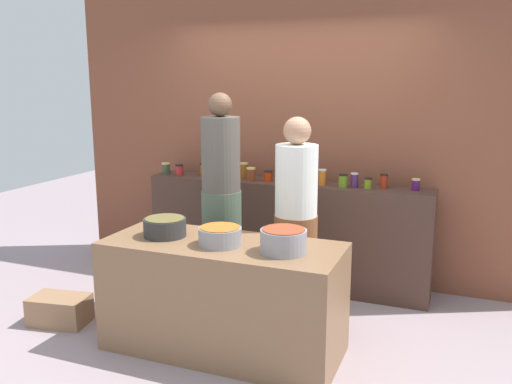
% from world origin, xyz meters
% --- Properties ---
extents(ground, '(12.00, 12.00, 0.00)m').
position_xyz_m(ground, '(0.00, 0.00, 0.00)').
color(ground, '#9D8A90').
extents(storefront_wall, '(4.80, 0.12, 3.00)m').
position_xyz_m(storefront_wall, '(0.00, 1.45, 1.50)').
color(storefront_wall, brown).
rests_on(storefront_wall, ground).
extents(display_shelf, '(2.70, 0.36, 1.00)m').
position_xyz_m(display_shelf, '(0.00, 1.10, 0.50)').
color(display_shelf, '#452E25').
rests_on(display_shelf, ground).
extents(prep_table, '(1.70, 0.70, 0.81)m').
position_xyz_m(prep_table, '(0.00, -0.30, 0.40)').
color(prep_table, brown).
rests_on(prep_table, ground).
extents(preserve_jar_0, '(0.08, 0.08, 0.11)m').
position_xyz_m(preserve_jar_0, '(-1.26, 1.07, 1.06)').
color(preserve_jar_0, '#394732').
rests_on(preserve_jar_0, display_shelf).
extents(preserve_jar_1, '(0.08, 0.08, 0.11)m').
position_xyz_m(preserve_jar_1, '(-1.09, 1.04, 1.06)').
color(preserve_jar_1, '#AD2627').
rests_on(preserve_jar_1, display_shelf).
extents(preserve_jar_2, '(0.08, 0.08, 0.12)m').
position_xyz_m(preserve_jar_2, '(-0.86, 1.11, 1.06)').
color(preserve_jar_2, brown).
rests_on(preserve_jar_2, display_shelf).
extents(preserve_jar_3, '(0.07, 0.07, 0.10)m').
position_xyz_m(preserve_jar_3, '(-0.73, 1.15, 1.05)').
color(preserve_jar_3, gold).
rests_on(preserve_jar_3, display_shelf).
extents(preserve_jar_4, '(0.09, 0.09, 0.13)m').
position_xyz_m(preserve_jar_4, '(-0.63, 1.04, 1.07)').
color(preserve_jar_4, '#430F47').
rests_on(preserve_jar_4, display_shelf).
extents(preserve_jar_5, '(0.08, 0.08, 0.15)m').
position_xyz_m(preserve_jar_5, '(-0.44, 1.16, 1.08)').
color(preserve_jar_5, '#95501D').
rests_on(preserve_jar_5, display_shelf).
extents(preserve_jar_6, '(0.09, 0.09, 0.12)m').
position_xyz_m(preserve_jar_6, '(-0.33, 1.05, 1.06)').
color(preserve_jar_6, brown).
rests_on(preserve_jar_6, display_shelf).
extents(preserve_jar_7, '(0.08, 0.08, 0.10)m').
position_xyz_m(preserve_jar_7, '(-0.16, 1.07, 1.05)').
color(preserve_jar_7, '#BD300C').
rests_on(preserve_jar_7, display_shelf).
extents(preserve_jar_8, '(0.07, 0.07, 0.13)m').
position_xyz_m(preserve_jar_8, '(0.01, 1.06, 1.07)').
color(preserve_jar_8, '#442D5F').
rests_on(preserve_jar_8, display_shelf).
extents(preserve_jar_9, '(0.08, 0.08, 0.14)m').
position_xyz_m(preserve_jar_9, '(0.22, 1.13, 1.07)').
color(preserve_jar_9, '#31493A').
rests_on(preserve_jar_9, display_shelf).
extents(preserve_jar_10, '(0.07, 0.07, 0.14)m').
position_xyz_m(preserve_jar_10, '(0.36, 1.09, 1.07)').
color(preserve_jar_10, orange).
rests_on(preserve_jar_10, display_shelf).
extents(preserve_jar_11, '(0.08, 0.08, 0.12)m').
position_xyz_m(preserve_jar_11, '(0.55, 1.05, 1.06)').
color(preserve_jar_11, '#5E831D').
rests_on(preserve_jar_11, display_shelf).
extents(preserve_jar_12, '(0.07, 0.07, 0.13)m').
position_xyz_m(preserve_jar_12, '(0.65, 1.08, 1.07)').
color(preserve_jar_12, '#482457').
rests_on(preserve_jar_12, display_shelf).
extents(preserve_jar_13, '(0.07, 0.07, 0.10)m').
position_xyz_m(preserve_jar_13, '(0.77, 1.06, 1.05)').
color(preserve_jar_13, olive).
rests_on(preserve_jar_13, display_shelf).
extents(preserve_jar_14, '(0.07, 0.07, 0.12)m').
position_xyz_m(preserve_jar_14, '(0.90, 1.14, 1.06)').
color(preserve_jar_14, '#A62A14').
rests_on(preserve_jar_14, display_shelf).
extents(preserve_jar_15, '(0.07, 0.07, 0.10)m').
position_xyz_m(preserve_jar_15, '(1.17, 1.14, 1.05)').
color(preserve_jar_15, '#4B1453').
rests_on(preserve_jar_15, display_shelf).
extents(cooking_pot_left, '(0.31, 0.31, 0.14)m').
position_xyz_m(cooking_pot_left, '(-0.46, -0.30, 0.88)').
color(cooking_pot_left, '#2D2D2D').
rests_on(cooking_pot_left, prep_table).
extents(cooking_pot_center, '(0.30, 0.30, 0.13)m').
position_xyz_m(cooking_pot_center, '(0.01, -0.35, 0.87)').
color(cooking_pot_center, gray).
rests_on(cooking_pot_center, prep_table).
extents(cooking_pot_right, '(0.31, 0.31, 0.16)m').
position_xyz_m(cooking_pot_right, '(0.47, -0.35, 0.89)').
color(cooking_pot_right, gray).
rests_on(cooking_pot_right, prep_table).
extents(cook_with_tongs, '(0.34, 0.34, 1.83)m').
position_xyz_m(cook_with_tongs, '(-0.35, 0.44, 0.84)').
color(cook_with_tongs, '#4E634F').
rests_on(cook_with_tongs, ground).
extents(cook_in_cap, '(0.34, 0.34, 1.66)m').
position_xyz_m(cook_in_cap, '(0.35, 0.31, 0.76)').
color(cook_in_cap, brown).
rests_on(cook_in_cap, ground).
extents(bread_crate, '(0.50, 0.35, 0.23)m').
position_xyz_m(bread_crate, '(-1.41, -0.40, 0.11)').
color(bread_crate, '#98704F').
rests_on(bread_crate, ground).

